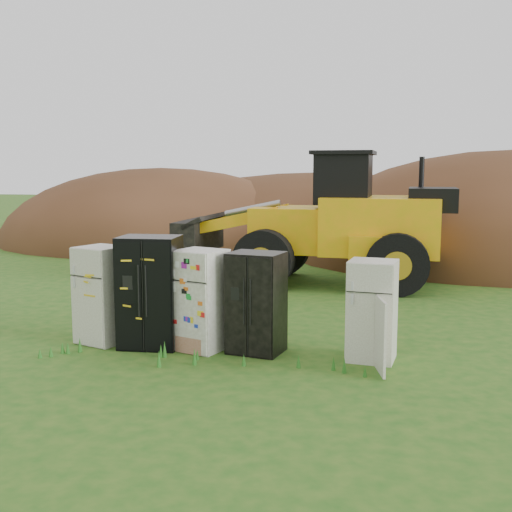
{
  "coord_description": "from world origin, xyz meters",
  "views": [
    {
      "loc": [
        2.92,
        -10.51,
        3.16
      ],
      "look_at": [
        -0.0,
        2.0,
        1.41
      ],
      "focal_mm": 45.0,
      "sensor_mm": 36.0,
      "label": 1
    }
  ],
  "objects": [
    {
      "name": "ground",
      "position": [
        0.0,
        0.0,
        0.0
      ],
      "size": [
        120.0,
        120.0,
        0.0
      ],
      "primitive_type": "plane",
      "color": "#205416",
      "rests_on": "ground"
    },
    {
      "name": "fridge_leftmost",
      "position": [
        -2.41,
        0.03,
        0.88
      ],
      "size": [
        0.98,
        0.96,
        1.77
      ],
      "primitive_type": null,
      "rotation": [
        0.0,
        0.0,
        -0.32
      ],
      "color": "white",
      "rests_on": "ground"
    },
    {
      "name": "fridge_black_side",
      "position": [
        -1.46,
        -0.04,
        0.99
      ],
      "size": [
        1.1,
        0.91,
        1.98
      ],
      "primitive_type": null,
      "rotation": [
        0.0,
        0.0,
        0.09
      ],
      "color": "black",
      "rests_on": "ground"
    },
    {
      "name": "fridge_sticker",
      "position": [
        -0.52,
        -0.01,
        0.88
      ],
      "size": [
        0.97,
        0.93,
        1.77
      ],
      "primitive_type": null,
      "rotation": [
        0.0,
        0.0,
        -0.31
      ],
      "color": "white",
      "rests_on": "ground"
    },
    {
      "name": "fridge_dark_mid",
      "position": [
        0.46,
        0.03,
        0.87
      ],
      "size": [
        1.0,
        0.86,
        1.75
      ],
      "primitive_type": null,
      "rotation": [
        0.0,
        0.0,
        -0.16
      ],
      "color": "black",
      "rests_on": "ground"
    },
    {
      "name": "fridge_open_door",
      "position": [
        2.43,
        0.03,
        0.84
      ],
      "size": [
        0.83,
        0.77,
        1.67
      ],
      "primitive_type": null,
      "rotation": [
        0.0,
        0.0,
        -0.1
      ],
      "color": "white",
      "rests_on": "ground"
    },
    {
      "name": "wheel_loader",
      "position": [
        0.36,
        6.96,
        1.82
      ],
      "size": [
        7.56,
        3.19,
        3.63
      ],
      "primitive_type": null,
      "rotation": [
        0.0,
        0.0,
        -0.02
      ],
      "color": "#F99E10",
      "rests_on": "ground"
    },
    {
      "name": "dirt_mound_right",
      "position": [
        6.39,
        12.76,
        0.0
      ],
      "size": [
        14.81,
        10.86,
        7.59
      ],
      "primitive_type": "ellipsoid",
      "color": "#462916",
      "rests_on": "ground"
    },
    {
      "name": "dirt_mound_left",
      "position": [
        -7.17,
        15.03,
        0.0
      ],
      "size": [
        14.23,
        10.67,
        6.39
      ],
      "primitive_type": "ellipsoid",
      "color": "#462916",
      "rests_on": "ground"
    },
    {
      "name": "dirt_mound_back",
      "position": [
        -0.74,
        17.21,
        0.0
      ],
      "size": [
        18.53,
        12.36,
        6.01
      ],
      "primitive_type": "ellipsoid",
      "color": "#462916",
      "rests_on": "ground"
    }
  ]
}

